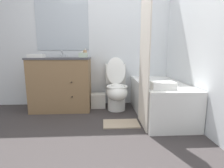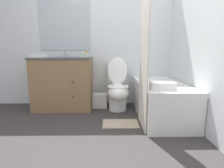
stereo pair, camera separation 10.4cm
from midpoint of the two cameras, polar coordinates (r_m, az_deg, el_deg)
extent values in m
plane|color=#383333|center=(1.98, -1.79, -19.24)|extent=(14.00, 14.00, 0.00)
cube|color=silver|center=(3.30, -1.42, 15.15)|extent=(8.00, 0.05, 2.50)
cube|color=#B2BCC6|center=(3.38, -14.27, 18.59)|extent=(0.92, 0.01, 0.93)
cube|color=silver|center=(2.77, 25.65, 15.04)|extent=(0.05, 2.54, 2.50)
cube|color=olive|center=(3.12, -14.58, -0.03)|extent=(0.96, 0.56, 0.86)
cube|color=#4C4C51|center=(3.07, -14.96, 8.16)|extent=(0.98, 0.58, 0.03)
cylinder|color=white|center=(3.08, -14.93, 7.42)|extent=(0.32, 0.32, 0.10)
sphere|color=#382D23|center=(2.78, -11.74, 0.63)|extent=(0.02, 0.02, 0.02)
sphere|color=#382D23|center=(2.83, -11.56, -4.00)|extent=(0.02, 0.02, 0.02)
cylinder|color=silver|center=(3.27, -14.14, 8.93)|extent=(0.04, 0.04, 0.04)
cylinder|color=silver|center=(3.22, -14.37, 10.01)|extent=(0.02, 0.11, 0.09)
cylinder|color=silver|center=(3.28, -15.09, 8.93)|extent=(0.03, 0.03, 0.04)
cylinder|color=silver|center=(3.25, -13.19, 9.00)|extent=(0.03, 0.03, 0.04)
cylinder|color=white|center=(3.00, 2.86, -6.30)|extent=(0.30, 0.30, 0.23)
ellipsoid|color=white|center=(2.89, 2.98, -2.77)|extent=(0.35, 0.51, 0.26)
torus|color=white|center=(2.87, 3.00, -0.88)|extent=(0.35, 0.35, 0.04)
cube|color=white|center=(3.18, 2.63, 3.47)|extent=(0.35, 0.18, 0.35)
ellipsoid|color=white|center=(3.06, 2.76, 4.28)|extent=(0.33, 0.15, 0.48)
cube|color=white|center=(2.80, 16.52, -4.88)|extent=(0.66, 1.38, 0.52)
cube|color=#ACB1B2|center=(2.74, 16.80, 0.28)|extent=(0.54, 1.26, 0.01)
cube|color=silver|center=(2.25, 11.84, 11.00)|extent=(0.01, 0.49, 2.01)
cube|color=silver|center=(3.15, -3.05, -5.35)|extent=(0.25, 0.21, 0.24)
cube|color=silver|center=(3.01, -7.90, 9.39)|extent=(0.14, 0.15, 0.08)
ellipsoid|color=white|center=(3.01, -7.92, 10.34)|extent=(0.06, 0.04, 0.03)
cylinder|color=tan|center=(2.96, -7.30, 9.79)|extent=(0.06, 0.06, 0.12)
cylinder|color=silver|center=(2.96, -7.33, 11.21)|extent=(0.03, 0.03, 0.03)
cube|color=white|center=(3.04, -21.89, 8.53)|extent=(0.23, 0.18, 0.05)
cube|color=white|center=(2.25, 17.46, -0.61)|extent=(0.29, 0.18, 0.09)
cube|color=tan|center=(2.46, 4.04, -12.83)|extent=(0.49, 0.30, 0.02)
camera|label=1|loc=(0.05, -88.79, 0.22)|focal=28.00mm
camera|label=2|loc=(0.05, 91.21, -0.22)|focal=28.00mm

